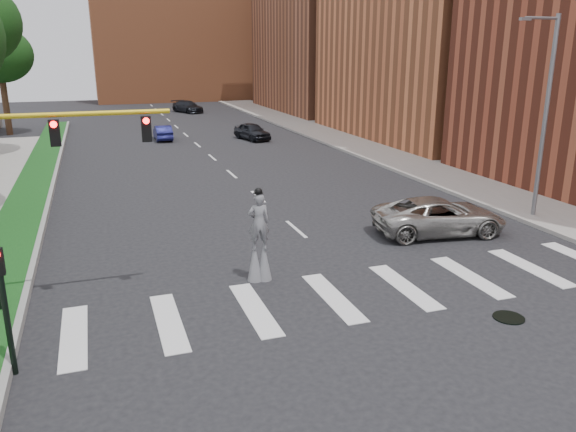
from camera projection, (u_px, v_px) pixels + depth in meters
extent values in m
plane|color=black|center=(384.00, 305.00, 17.26)|extent=(160.00, 160.00, 0.00)
cube|color=#124016|center=(33.00, 186.00, 31.75)|extent=(2.00, 60.00, 0.25)
cube|color=gray|center=(53.00, 184.00, 32.07)|extent=(0.20, 60.00, 0.28)
cube|color=gray|center=(373.00, 149.00, 43.80)|extent=(5.00, 90.00, 0.18)
cylinder|color=black|center=(509.00, 318.00, 16.38)|extent=(0.90, 0.90, 0.04)
cube|color=brown|center=(337.00, 29.00, 70.23)|extent=(16.00, 22.00, 20.00)
cube|color=#C4693D|center=(180.00, 40.00, 87.25)|extent=(26.00, 14.00, 18.00)
cylinder|color=slate|center=(545.00, 121.00, 24.86)|extent=(0.20, 0.20, 9.00)
cylinder|color=slate|center=(543.00, 18.00, 23.38)|extent=(1.80, 0.12, 0.12)
cube|color=slate|center=(525.00, 19.00, 23.11)|extent=(0.50, 0.18, 0.12)
cylinder|color=gold|center=(76.00, 114.00, 15.70)|extent=(5.20, 0.14, 0.14)
cube|color=black|center=(55.00, 133.00, 15.65)|extent=(0.28, 0.18, 0.75)
cylinder|color=#FF0C0C|center=(53.00, 124.00, 15.49)|extent=(0.18, 0.06, 0.18)
cube|color=black|center=(146.00, 129.00, 16.43)|extent=(0.28, 0.18, 0.75)
cylinder|color=#FF0C0C|center=(146.00, 121.00, 16.27)|extent=(0.18, 0.06, 0.18)
cylinder|color=black|center=(7.00, 318.00, 13.16)|extent=(0.14, 0.14, 3.00)
cylinder|color=#382316|center=(264.00, 265.00, 19.01)|extent=(0.07, 0.07, 1.08)
cylinder|color=#382316|center=(255.00, 265.00, 18.94)|extent=(0.07, 0.07, 1.08)
cone|color=slate|center=(264.00, 261.00, 18.97)|extent=(0.52, 0.52, 1.35)
cone|color=slate|center=(255.00, 262.00, 18.90)|extent=(0.52, 0.52, 1.35)
imported|color=slate|center=(259.00, 222.00, 18.54)|extent=(0.76, 0.54, 1.96)
sphere|color=black|center=(258.00, 192.00, 18.24)|extent=(0.26, 0.26, 0.26)
cylinder|color=black|center=(258.00, 193.00, 18.26)|extent=(0.34, 0.34, 0.02)
cube|color=yellow|center=(258.00, 205.00, 18.52)|extent=(0.22, 0.05, 0.10)
imported|color=#A6A49D|center=(439.00, 216.00, 23.73)|extent=(5.88, 3.36, 1.55)
imported|color=black|center=(252.00, 131.00, 48.67)|extent=(2.70, 4.55, 1.45)
imported|color=navy|center=(163.00, 133.00, 48.57)|extent=(1.40, 3.89, 1.28)
imported|color=black|center=(188.00, 107.00, 69.80)|extent=(3.79, 5.35, 1.44)
cylinder|color=#382316|center=(6.00, 104.00, 50.90)|extent=(0.56, 0.56, 5.67)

